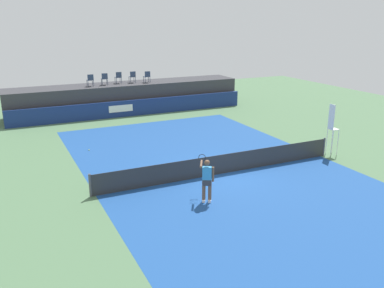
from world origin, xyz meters
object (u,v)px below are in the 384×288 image
at_px(spectator_chair_far_right, 147,76).
at_px(spectator_chair_center, 118,77).
at_px(net_post_near, 90,186).
at_px(net_post_far, 324,147).
at_px(spectator_chair_left, 104,78).
at_px(tennis_player, 207,179).
at_px(umpire_chair, 332,126).
at_px(spectator_chair_far_left, 90,80).
at_px(spectator_chair_right, 132,76).
at_px(tennis_ball, 89,150).

bearing_deg(spectator_chair_far_right, spectator_chair_center, 165.51).
height_order(net_post_near, net_post_far, same).
bearing_deg(spectator_chair_left, tennis_player, -91.27).
height_order(spectator_chair_center, net_post_near, spectator_chair_center).
bearing_deg(umpire_chair, spectator_chair_far_right, 108.59).
distance_m(spectator_chair_far_left, spectator_chair_left, 1.12).
bearing_deg(umpire_chair, net_post_far, -179.08).
bearing_deg(tennis_player, spectator_chair_far_right, 77.99).
bearing_deg(spectator_chair_far_right, net_post_far, -72.93).
bearing_deg(spectator_chair_left, spectator_chair_far_right, -3.90).
bearing_deg(tennis_player, spectator_chair_right, 81.56).
bearing_deg(tennis_player, umpire_chair, 15.65).
distance_m(umpire_chair, tennis_player, 9.08).
relative_size(spectator_chair_far_right, tennis_ball, 13.06).
height_order(spectator_chair_center, tennis_ball, spectator_chair_center).
bearing_deg(spectator_chair_far_left, spectator_chair_right, 6.12).
relative_size(spectator_chair_far_right, net_post_far, 0.89).
relative_size(spectator_chair_far_left, net_post_far, 0.89).
relative_size(net_post_far, tennis_ball, 14.71).
distance_m(spectator_chair_right, spectator_chair_far_right, 1.13).
bearing_deg(tennis_ball, spectator_chair_far_left, 76.19).
bearing_deg(net_post_far, spectator_chair_left, 117.50).
height_order(spectator_chair_far_left, tennis_ball, spectator_chair_far_left).
distance_m(spectator_chair_far_left, tennis_ball, 9.34).
relative_size(spectator_chair_far_right, umpire_chair, 0.32).
bearing_deg(tennis_player, net_post_near, 149.37).
height_order(spectator_chair_far_right, umpire_chair, spectator_chair_far_right).
bearing_deg(net_post_near, spectator_chair_far_right, 62.39).
distance_m(spectator_chair_left, spectator_chair_right, 2.25).
bearing_deg(umpire_chair, spectator_chair_far_left, 122.24).
bearing_deg(spectator_chair_center, spectator_chair_far_right, -14.49).
bearing_deg(umpire_chair, spectator_chair_left, 118.79).
height_order(umpire_chair, net_post_near, umpire_chair).
relative_size(net_post_far, tennis_player, 0.56).
xyz_separation_m(net_post_far, tennis_player, (-8.28, -2.44, 0.46)).
bearing_deg(spectator_chair_far_right, tennis_ball, -127.12).
xyz_separation_m(spectator_chair_far_right, net_post_near, (-7.81, -14.94, -2.19)).
height_order(spectator_chair_right, spectator_chair_far_right, same).
xyz_separation_m(spectator_chair_far_right, tennis_player, (-3.70, -17.38, -1.73)).
height_order(spectator_chair_center, spectator_chair_far_right, same).
bearing_deg(net_post_far, spectator_chair_right, 110.22).
bearing_deg(spectator_chair_far_right, spectator_chair_left, 176.10).
xyz_separation_m(spectator_chair_left, tennis_player, (-0.39, -17.60, -1.73)).
distance_m(spectator_chair_left, spectator_chair_far_right, 3.32).
distance_m(spectator_chair_far_right, net_post_near, 17.00).
bearing_deg(net_post_far, tennis_player, -163.61).
height_order(spectator_chair_far_right, net_post_near, spectator_chair_far_right).
xyz_separation_m(spectator_chair_left, tennis_ball, (-3.25, -8.88, -2.66)).
height_order(net_post_near, tennis_player, tennis_player).
relative_size(net_post_near, tennis_player, 0.56).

